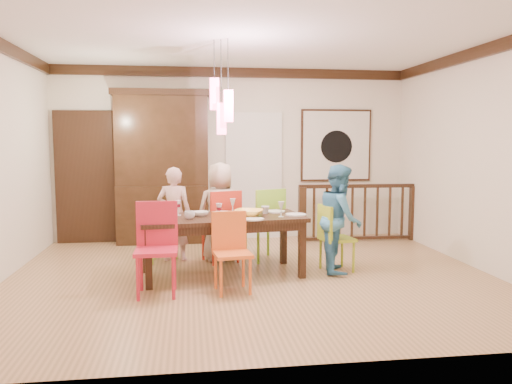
{
  "coord_description": "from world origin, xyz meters",
  "views": [
    {
      "loc": [
        -0.77,
        -6.02,
        1.69
      ],
      "look_at": [
        0.1,
        0.32,
        1.02
      ],
      "focal_mm": 35.0,
      "sensor_mm": 36.0,
      "label": 1
    }
  ],
  "objects": [
    {
      "name": "floor",
      "position": [
        0.0,
        0.0,
        0.0
      ],
      "size": [
        6.0,
        6.0,
        0.0
      ],
      "primitive_type": "plane",
      "color": "#967348",
      "rests_on": "ground"
    },
    {
      "name": "ceiling",
      "position": [
        0.0,
        0.0,
        2.9
      ],
      "size": [
        6.0,
        6.0,
        0.0
      ],
      "primitive_type": "plane",
      "rotation": [
        3.14,
        0.0,
        0.0
      ],
      "color": "white",
      "rests_on": "wall_back"
    },
    {
      "name": "wall_back",
      "position": [
        0.0,
        2.5,
        1.45
      ],
      "size": [
        6.0,
        0.0,
        6.0
      ],
      "primitive_type": "plane",
      "rotation": [
        1.57,
        0.0,
        0.0
      ],
      "color": "silver",
      "rests_on": "floor"
    },
    {
      "name": "wall_right",
      "position": [
        3.0,
        0.0,
        1.45
      ],
      "size": [
        0.0,
        5.0,
        5.0
      ],
      "primitive_type": "plane",
      "rotation": [
        1.57,
        0.0,
        -1.57
      ],
      "color": "silver",
      "rests_on": "floor"
    },
    {
      "name": "crown_molding",
      "position": [
        0.0,
        0.0,
        2.82
      ],
      "size": [
        6.0,
        5.0,
        0.16
      ],
      "primitive_type": null,
      "color": "black",
      "rests_on": "wall_back"
    },
    {
      "name": "panel_door",
      "position": [
        -2.4,
        2.45,
        1.05
      ],
      "size": [
        1.04,
        0.07,
        2.24
      ],
      "primitive_type": "cube",
      "color": "black",
      "rests_on": "wall_back"
    },
    {
      "name": "white_doorway",
      "position": [
        0.35,
        2.46,
        1.05
      ],
      "size": [
        0.97,
        0.05,
        2.22
      ],
      "primitive_type": "cube",
      "color": "silver",
      "rests_on": "wall_back"
    },
    {
      "name": "painting",
      "position": [
        1.8,
        2.46,
        1.6
      ],
      "size": [
        1.25,
        0.06,
        1.25
      ],
      "color": "black",
      "rests_on": "wall_back"
    },
    {
      "name": "pendant_cluster",
      "position": [
        -0.36,
        0.11,
        2.11
      ],
      "size": [
        0.27,
        0.21,
        1.14
      ],
      "color": "#FF4C76",
      "rests_on": "ceiling"
    },
    {
      "name": "dining_table",
      "position": [
        -0.36,
        0.11,
        0.66
      ],
      "size": [
        2.1,
        1.15,
        0.75
      ],
      "rotation": [
        0.0,
        0.0,
        0.12
      ],
      "color": "black",
      "rests_on": "floor"
    },
    {
      "name": "chair_far_left",
      "position": [
        -1.11,
        0.92,
        0.48
      ],
      "size": [
        0.39,
        0.39,
        0.84
      ],
      "rotation": [
        0.0,
        0.0,
        3.1
      ],
      "color": "#9FD13B",
      "rests_on": "floor"
    },
    {
      "name": "chair_far_mid",
      "position": [
        -0.34,
        0.85,
        0.58
      ],
      "size": [
        0.58,
        0.58,
        1.01
      ],
      "rotation": [
        0.0,
        0.0,
        3.5
      ],
      "color": "red",
      "rests_on": "floor"
    },
    {
      "name": "chair_far_right",
      "position": [
        0.28,
        0.86,
        0.58
      ],
      "size": [
        0.6,
        0.6,
        1.02
      ],
      "rotation": [
        0.0,
        0.0,
        3.51
      ],
      "color": "#8CD131",
      "rests_on": "floor"
    },
    {
      "name": "chair_near_left",
      "position": [
        -1.12,
        -0.6,
        0.58
      ],
      "size": [
        0.46,
        0.46,
        1.01
      ],
      "rotation": [
        0.0,
        0.0,
        -0.0
      ],
      "color": "red",
      "rests_on": "floor"
    },
    {
      "name": "chair_near_mid",
      "position": [
        -0.29,
        -0.6,
        0.51
      ],
      "size": [
        0.45,
        0.45,
        0.89
      ],
      "rotation": [
        0.0,
        0.0,
        0.12
      ],
      "color": "orange",
      "rests_on": "floor"
    },
    {
      "name": "chair_end_right",
      "position": [
        1.13,
        0.13,
        0.49
      ],
      "size": [
        0.45,
        0.45,
        0.86
      ],
      "rotation": [
        0.0,
        0.0,
        1.74
      ],
      "color": "#9BB523",
      "rests_on": "floor"
    },
    {
      "name": "china_hutch",
      "position": [
        -1.19,
        2.3,
        1.26
      ],
      "size": [
        1.59,
        0.46,
        2.51
      ],
      "color": "black",
      "rests_on": "floor"
    },
    {
      "name": "balustrade",
      "position": [
        2.05,
        1.95,
        0.5
      ],
      "size": [
        2.05,
        0.13,
        0.96
      ],
      "rotation": [
        0.0,
        0.0,
        -0.03
      ],
      "color": "black",
      "rests_on": "floor"
    },
    {
      "name": "person_far_left",
      "position": [
        -0.97,
        0.99,
        0.66
      ],
      "size": [
        0.54,
        0.41,
        1.32
      ],
      "primitive_type": "imported",
      "rotation": [
        0.0,
        0.0,
        2.94
      ],
      "color": "beige",
      "rests_on": "floor"
    },
    {
      "name": "person_far_mid",
      "position": [
        -0.33,
        0.92,
        0.69
      ],
      "size": [
        0.74,
        0.54,
        1.39
      ],
      "primitive_type": "imported",
      "rotation": [
        0.0,
        0.0,
        3.3
      ],
      "color": "#BDA78F",
      "rests_on": "floor"
    },
    {
      "name": "person_end_right",
      "position": [
        1.15,
        0.09,
        0.69
      ],
      "size": [
        0.65,
        0.76,
        1.39
      ],
      "primitive_type": "imported",
      "rotation": [
        0.0,
        0.0,
        1.37
      ],
      "color": "teal",
      "rests_on": "floor"
    },
    {
      "name": "serving_bowl",
      "position": [
        -0.03,
        0.04,
        0.79
      ],
      "size": [
        0.45,
        0.45,
        0.09
      ],
      "primitive_type": "imported",
      "rotation": [
        0.0,
        0.0,
        -0.36
      ],
      "color": "#F2BD45",
      "rests_on": "dining_table"
    },
    {
      "name": "small_bowl",
      "position": [
        -0.62,
        0.15,
        0.78
      ],
      "size": [
        0.22,
        0.22,
        0.06
      ],
      "primitive_type": "imported",
      "rotation": [
        0.0,
        0.0,
        -0.17
      ],
      "color": "white",
      "rests_on": "dining_table"
    },
    {
      "name": "cup_left",
      "position": [
        -0.76,
        -0.08,
        0.8
      ],
      "size": [
        0.16,
        0.16,
        0.1
      ],
      "primitive_type": "imported",
      "rotation": [
        0.0,
        0.0,
        0.38
      ],
      "color": "silver",
      "rests_on": "dining_table"
    },
    {
      "name": "cup_right",
      "position": [
        0.21,
        0.24,
        0.8
      ],
      "size": [
        0.14,
        0.14,
        0.1
      ],
      "primitive_type": "imported",
      "rotation": [
        0.0,
        0.0,
        0.36
      ],
      "color": "silver",
      "rests_on": "dining_table"
    },
    {
      "name": "plate_far_left",
      "position": [
        -1.04,
        0.47,
        0.76
      ],
      "size": [
        0.26,
        0.26,
        0.01
      ],
      "primitive_type": "cylinder",
      "color": "white",
      "rests_on": "dining_table"
    },
    {
      "name": "plate_far_mid",
      "position": [
        -0.34,
        0.37,
        0.76
      ],
      "size": [
        0.26,
        0.26,
        0.01
      ],
      "primitive_type": "cylinder",
      "color": "white",
      "rests_on": "dining_table"
    },
    {
      "name": "plate_far_right",
      "position": [
        0.36,
        0.39,
        0.76
      ],
      "size": [
        0.26,
        0.26,
        0.01
      ],
      "primitive_type": "cylinder",
      "color": "white",
      "rests_on": "dining_table"
    },
    {
      "name": "plate_near_left",
      "position": [
        -1.09,
        -0.23,
        0.76
      ],
      "size": [
        0.26,
        0.26,
        0.01
      ],
      "primitive_type": "cylinder",
      "color": "white",
      "rests_on": "dining_table"
    },
    {
      "name": "plate_near_mid",
      "position": [
        -0.01,
        -0.21,
        0.76
      ],
      "size": [
        0.26,
        0.26,
        0.01
      ],
      "primitive_type": "cylinder",
      "color": "white",
      "rests_on": "dining_table"
    },
    {
      "name": "plate_end_right",
      "position": [
        0.57,
        0.08,
        0.76
      ],
      "size": [
        0.26,
        0.26,
        0.01
      ],
      "primitive_type": "cylinder",
      "color": "white",
      "rests_on": "dining_table"
    },
    {
      "name": "wine_glass_a",
      "position": [
        -0.9,
        0.25,
        0.84
      ],
      "size": [
        0.08,
        0.08,
        0.19
      ],
      "primitive_type": null,
      "color": "#590C19",
      "rests_on": "dining_table"
    },
    {
      "name": "wine_glass_b",
      "position": [
        -0.2,
        0.34,
        0.84
      ],
      "size": [
        0.08,
        0.08,
        0.19
      ],
      "primitive_type": null,
      "color": "silver",
      "rests_on": "dining_table"
    },
    {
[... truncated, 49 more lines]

